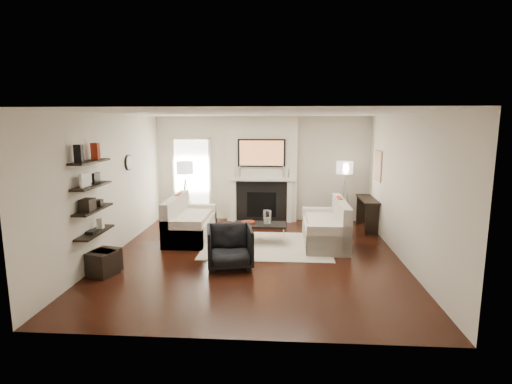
# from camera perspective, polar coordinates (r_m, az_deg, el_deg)

# --- Properties ---
(room_envelope) EXTENTS (6.00, 6.00, 6.00)m
(room_envelope) POSITION_cam_1_polar(r_m,az_deg,el_deg) (7.43, -0.31, 0.73)
(room_envelope) COLOR black
(room_envelope) RESTS_ON ground
(chimney_breast) EXTENTS (1.80, 0.25, 2.70)m
(chimney_breast) POSITION_cam_1_polar(r_m,az_deg,el_deg) (10.27, 0.85, 3.27)
(chimney_breast) COLOR silver
(chimney_breast) RESTS_ON floor
(fireplace_surround) EXTENTS (1.30, 0.02, 1.04)m
(fireplace_surround) POSITION_cam_1_polar(r_m,az_deg,el_deg) (10.27, 0.79, -1.43)
(fireplace_surround) COLOR black
(fireplace_surround) RESTS_ON floor
(firebox) EXTENTS (0.75, 0.02, 0.65)m
(firebox) POSITION_cam_1_polar(r_m,az_deg,el_deg) (10.28, 0.79, -1.81)
(firebox) COLOR black
(firebox) RESTS_ON floor
(mantel_pilaster_l) EXTENTS (0.12, 0.08, 1.10)m
(mantel_pilaster_l) POSITION_cam_1_polar(r_m,az_deg,el_deg) (10.30, -3.22, -1.24)
(mantel_pilaster_l) COLOR white
(mantel_pilaster_l) RESTS_ON floor
(mantel_pilaster_r) EXTENTS (0.12, 0.08, 1.10)m
(mantel_pilaster_r) POSITION_cam_1_polar(r_m,az_deg,el_deg) (10.22, 4.82, -1.34)
(mantel_pilaster_r) COLOR white
(mantel_pilaster_r) RESTS_ON floor
(mantel_shelf) EXTENTS (1.70, 0.18, 0.07)m
(mantel_shelf) POSITION_cam_1_polar(r_m,az_deg,el_deg) (10.12, 0.79, 1.85)
(mantel_shelf) COLOR white
(mantel_shelf) RESTS_ON chimney_breast
(tv_body) EXTENTS (1.20, 0.06, 0.70)m
(tv_body) POSITION_cam_1_polar(r_m,az_deg,el_deg) (10.07, 0.80, 5.59)
(tv_body) COLOR black
(tv_body) RESTS_ON chimney_breast
(tv_screen) EXTENTS (1.10, 0.00, 0.62)m
(tv_screen) POSITION_cam_1_polar(r_m,az_deg,el_deg) (10.04, 0.79, 5.58)
(tv_screen) COLOR #BF723F
(tv_screen) RESTS_ON tv_body
(candlestick_l_tall) EXTENTS (0.04, 0.04, 0.30)m
(candlestick_l_tall) POSITION_cam_1_polar(r_m,az_deg,el_deg) (10.15, -2.31, 2.92)
(candlestick_l_tall) COLOR silver
(candlestick_l_tall) RESTS_ON mantel_shelf
(candlestick_l_short) EXTENTS (0.04, 0.04, 0.24)m
(candlestick_l_short) POSITION_cam_1_polar(r_m,az_deg,el_deg) (10.17, -3.04, 2.76)
(candlestick_l_short) COLOR silver
(candlestick_l_short) RESTS_ON mantel_shelf
(candlestick_r_tall) EXTENTS (0.04, 0.04, 0.30)m
(candlestick_r_tall) POSITION_cam_1_polar(r_m,az_deg,el_deg) (10.09, 3.92, 2.87)
(candlestick_r_tall) COLOR silver
(candlestick_r_tall) RESTS_ON mantel_shelf
(candlestick_r_short) EXTENTS (0.04, 0.04, 0.24)m
(candlestick_r_short) POSITION_cam_1_polar(r_m,az_deg,el_deg) (10.10, 4.65, 2.69)
(candlestick_r_short) COLOR silver
(candlestick_r_short) RESTS_ON mantel_shelf
(hallway_panel) EXTENTS (0.90, 0.02, 2.10)m
(hallway_panel) POSITION_cam_1_polar(r_m,az_deg,el_deg) (10.67, -9.10, 1.76)
(hallway_panel) COLOR white
(hallway_panel) RESTS_ON floor
(door_trim_l) EXTENTS (0.06, 0.06, 2.16)m
(door_trim_l) POSITION_cam_1_polar(r_m,az_deg,el_deg) (10.77, -11.62, 1.76)
(door_trim_l) COLOR white
(door_trim_l) RESTS_ON floor
(door_trim_r) EXTENTS (0.06, 0.06, 2.16)m
(door_trim_r) POSITION_cam_1_polar(r_m,az_deg,el_deg) (10.55, -6.59, 1.74)
(door_trim_r) COLOR white
(door_trim_r) RESTS_ON floor
(door_trim_top) EXTENTS (1.02, 0.06, 0.06)m
(door_trim_top) POSITION_cam_1_polar(r_m,az_deg,el_deg) (10.56, -9.29, 7.56)
(door_trim_top) COLOR white
(door_trim_top) RESTS_ON wall_back
(rug) EXTENTS (2.60, 2.00, 0.01)m
(rug) POSITION_cam_1_polar(r_m,az_deg,el_deg) (8.40, 1.51, -7.62)
(rug) COLOR beige
(rug) RESTS_ON floor
(loveseat_left_base) EXTENTS (0.85, 1.80, 0.42)m
(loveseat_left_base) POSITION_cam_1_polar(r_m,az_deg,el_deg) (8.99, -9.27, -5.21)
(loveseat_left_base) COLOR beige
(loveseat_left_base) RESTS_ON floor
(loveseat_left_back) EXTENTS (0.18, 1.80, 0.80)m
(loveseat_left_back) POSITION_cam_1_polar(r_m,az_deg,el_deg) (9.00, -11.41, -3.20)
(loveseat_left_back) COLOR beige
(loveseat_left_back) RESTS_ON floor
(loveseat_left_arm_n) EXTENTS (0.85, 0.18, 0.60)m
(loveseat_left_arm_n) POSITION_cam_1_polar(r_m,az_deg,el_deg) (8.21, -10.56, -6.06)
(loveseat_left_arm_n) COLOR beige
(loveseat_left_arm_n) RESTS_ON floor
(loveseat_left_arm_s) EXTENTS (0.85, 0.18, 0.60)m
(loveseat_left_arm_s) POSITION_cam_1_polar(r_m,az_deg,el_deg) (9.74, -8.21, -3.48)
(loveseat_left_arm_s) COLOR beige
(loveseat_left_arm_s) RESTS_ON floor
(loveseat_left_cushion) EXTENTS (0.63, 1.44, 0.10)m
(loveseat_left_cushion) POSITION_cam_1_polar(r_m,az_deg,el_deg) (8.92, -9.00, -3.61)
(loveseat_left_cushion) COLOR beige
(loveseat_left_cushion) RESTS_ON loveseat_left_base
(pillow_left_orange) EXTENTS (0.10, 0.42, 0.42)m
(pillow_left_orange) POSITION_cam_1_polar(r_m,az_deg,el_deg) (9.24, -10.97, -1.55)
(pillow_left_orange) COLOR maroon
(pillow_left_orange) RESTS_ON loveseat_left_cushion
(pillow_left_charcoal) EXTENTS (0.10, 0.40, 0.40)m
(pillow_left_charcoal) POSITION_cam_1_polar(r_m,az_deg,el_deg) (8.68, -11.96, -2.39)
(pillow_left_charcoal) COLOR black
(pillow_left_charcoal) RESTS_ON loveseat_left_cushion
(loveseat_right_base) EXTENTS (0.85, 1.80, 0.42)m
(loveseat_right_base) POSITION_cam_1_polar(r_m,az_deg,el_deg) (8.61, 9.74, -5.91)
(loveseat_right_base) COLOR beige
(loveseat_right_base) RESTS_ON floor
(loveseat_right_back) EXTENTS (0.18, 1.80, 0.80)m
(loveseat_right_back) POSITION_cam_1_polar(r_m,az_deg,el_deg) (8.57, 12.04, -3.88)
(loveseat_right_back) COLOR beige
(loveseat_right_back) RESTS_ON floor
(loveseat_right_arm_n) EXTENTS (0.85, 0.18, 0.60)m
(loveseat_right_arm_n) POSITION_cam_1_polar(r_m,az_deg,el_deg) (7.81, 10.36, -6.88)
(loveseat_right_arm_n) COLOR beige
(loveseat_right_arm_n) RESTS_ON floor
(loveseat_right_arm_s) EXTENTS (0.85, 0.18, 0.60)m
(loveseat_right_arm_s) POSITION_cam_1_polar(r_m,az_deg,el_deg) (9.37, 9.26, -4.04)
(loveseat_right_arm_s) COLOR beige
(loveseat_right_arm_s) RESTS_ON floor
(loveseat_right_cushion) EXTENTS (0.63, 1.44, 0.10)m
(loveseat_right_cushion) POSITION_cam_1_polar(r_m,az_deg,el_deg) (8.54, 9.46, -4.23)
(loveseat_right_cushion) COLOR beige
(loveseat_right_cushion) RESTS_ON loveseat_right_base
(pillow_right_orange) EXTENTS (0.10, 0.42, 0.42)m
(pillow_right_orange) POSITION_cam_1_polar(r_m,az_deg,el_deg) (8.82, 11.81, -2.13)
(pillow_right_orange) COLOR maroon
(pillow_right_orange) RESTS_ON loveseat_right_cushion
(pillow_right_charcoal) EXTENTS (0.10, 0.40, 0.40)m
(pillow_right_charcoal) POSITION_cam_1_polar(r_m,az_deg,el_deg) (8.24, 12.38, -3.06)
(pillow_right_charcoal) COLOR black
(pillow_right_charcoal) RESTS_ON loveseat_right_cushion
(coffee_table) EXTENTS (1.10, 0.55, 0.04)m
(coffee_table) POSITION_cam_1_polar(r_m,az_deg,el_deg) (8.48, 0.58, -4.68)
(coffee_table) COLOR black
(coffee_table) RESTS_ON floor
(coffee_leg_nw) EXTENTS (0.02, 0.02, 0.38)m
(coffee_leg_nw) POSITION_cam_1_polar(r_m,az_deg,el_deg) (8.37, -2.95, -6.39)
(coffee_leg_nw) COLOR silver
(coffee_leg_nw) RESTS_ON floor
(coffee_leg_ne) EXTENTS (0.02, 0.02, 0.38)m
(coffee_leg_ne) POSITION_cam_1_polar(r_m,az_deg,el_deg) (8.31, 3.96, -6.51)
(coffee_leg_ne) COLOR silver
(coffee_leg_ne) RESTS_ON floor
(coffee_leg_sw) EXTENTS (0.02, 0.02, 0.38)m
(coffee_leg_sw) POSITION_cam_1_polar(r_m,az_deg,el_deg) (8.79, -2.61, -5.59)
(coffee_leg_sw) COLOR silver
(coffee_leg_sw) RESTS_ON floor
(coffee_leg_se) EXTENTS (0.02, 0.02, 0.38)m
(coffee_leg_se) POSITION_cam_1_polar(r_m,az_deg,el_deg) (8.73, 3.95, -5.70)
(coffee_leg_se) COLOR silver
(coffee_leg_se) RESTS_ON floor
(hurricane_glass) EXTENTS (0.17, 0.17, 0.30)m
(hurricane_glass) POSITION_cam_1_polar(r_m,az_deg,el_deg) (8.43, 1.60, -3.65)
(hurricane_glass) COLOR white
(hurricane_glass) RESTS_ON coffee_table
(hurricane_candle) EXTENTS (0.09, 0.09, 0.13)m
(hurricane_candle) POSITION_cam_1_polar(r_m,az_deg,el_deg) (8.45, 1.60, -4.08)
(hurricane_candle) COLOR white
(hurricane_candle) RESTS_ON coffee_table
(copper_bowl) EXTENTS (0.28, 0.28, 0.05)m
(copper_bowl) POSITION_cam_1_polar(r_m,az_deg,el_deg) (8.49, -1.11, -4.36)
(copper_bowl) COLOR #AA3B1C
(copper_bowl) RESTS_ON coffee_table
(armchair) EXTENTS (0.91, 0.87, 0.81)m
(armchair) POSITION_cam_1_polar(r_m,az_deg,el_deg) (7.12, -3.77, -7.53)
(armchair) COLOR black
(armchair) RESTS_ON floor
(lamp_left_post) EXTENTS (0.02, 0.02, 1.20)m
(lamp_left_post) POSITION_cam_1_polar(r_m,az_deg,el_deg) (10.02, -9.99, -1.40)
(lamp_left_post) COLOR silver
(lamp_left_post) RESTS_ON floor
(lamp_left_shade) EXTENTS (0.40, 0.40, 0.30)m
(lamp_left_shade) POSITION_cam_1_polar(r_m,az_deg,el_deg) (9.89, -10.14, 3.44)
(lamp_left_shade) COLOR white
(lamp_left_shade) RESTS_ON lamp_left_post
(lamp_left_leg_a) EXTENTS (0.25, 0.02, 1.23)m
(lamp_left_leg_a) POSITION_cam_1_polar(r_m,az_deg,el_deg) (9.99, -9.38, -1.41)
(lamp_left_leg_a) COLOR silver
(lamp_left_leg_a) RESTS_ON floor
(lamp_left_leg_b) EXTENTS (0.14, 0.22, 1.23)m
(lamp_left_leg_b) POSITION_cam_1_polar(r_m,az_deg,el_deg) (10.12, -10.17, -1.29)
(lamp_left_leg_b) COLOR silver
(lamp_left_leg_b) RESTS_ON floor
(lamp_left_leg_c) EXTENTS (0.14, 0.22, 1.23)m
(lamp_left_leg_c) POSITION_cam_1_polar(r_m,az_deg,el_deg) (9.94, -10.43, -1.50)
(lamp_left_leg_c) COLOR silver
(lamp_left_leg_c) RESTS_ON floor
(lamp_right_post) EXTENTS (0.02, 0.02, 1.20)m
(lamp_right_post) POSITION_cam_1_polar(r_m,az_deg,el_deg) (10.14, 12.38, -1.34)
(lamp_right_post) COLOR silver
(lamp_right_post) RESTS_ON floor
(lamp_right_shade) EXTENTS (0.40, 0.40, 0.30)m
(lamp_right_shade) POSITION_cam_1_polar(r_m,az_deg,el_deg) (10.01, 12.56, 3.43)
(lamp_right_shade) COLOR white
(lamp_right_shade) RESTS_ON lamp_right_post
(lamp_right_leg_a) EXTENTS (0.25, 0.02, 1.23)m
(lamp_right_leg_a) POSITION_cam_1_polar(r_m,az_deg,el_deg) (10.16, 12.99, -1.35)
(lamp_right_leg_a) COLOR silver
(lamp_right_leg_a) RESTS_ON floor
(lamp_right_leg_b) EXTENTS (0.14, 0.22, 1.23)m
(lamp_right_leg_b) POSITION_cam_1_polar(r_m,az_deg,el_deg) (10.22, 12.00, -1.24)
(lamp_right_leg_b) COLOR silver
(lamp_right_leg_b) RESTS_ON floor
(lamp_right_leg_c) EXTENTS (0.14, 0.22, 1.23)m
(lamp_right_leg_c) POSITION_cam_1_polar(r_m,az_deg,el_deg) (10.04, 12.15, -1.45)
(lamp_right_leg_c) COLOR silver
(lamp_right_leg_c) RESTS_ON floor
(console_top) EXTENTS (0.35, 1.20, 0.04)m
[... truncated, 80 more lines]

